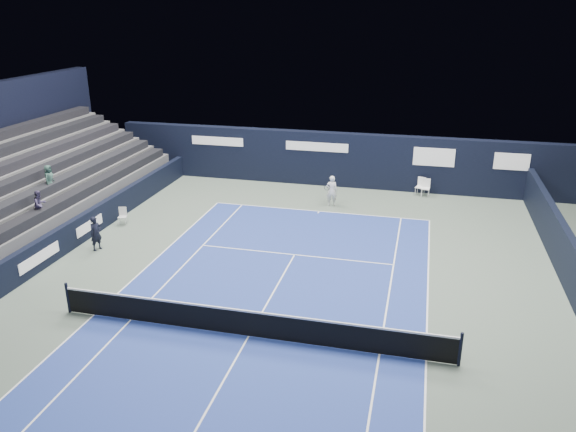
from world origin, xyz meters
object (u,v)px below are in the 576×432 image
(line_judge_chair, at_px, (123,215))
(tennis_player, at_px, (332,191))
(tennis_net, at_px, (248,323))
(folding_chair_back_b, at_px, (426,186))
(folding_chair_back_a, at_px, (421,185))

(line_judge_chair, bearing_deg, tennis_player, 12.98)
(tennis_net, height_order, tennis_player, tennis_player)
(line_judge_chair, relative_size, tennis_net, 0.06)
(folding_chair_back_b, height_order, line_judge_chair, folding_chair_back_b)
(folding_chair_back_a, distance_m, tennis_player, 5.36)
(tennis_player, bearing_deg, tennis_net, -91.99)
(line_judge_chair, bearing_deg, folding_chair_back_a, 14.57)
(folding_chair_back_a, height_order, line_judge_chair, folding_chair_back_a)
(tennis_net, relative_size, tennis_player, 7.96)
(folding_chair_back_a, bearing_deg, tennis_player, -128.01)
(folding_chair_back_b, distance_m, line_judge_chair, 16.02)
(line_judge_chair, bearing_deg, folding_chair_back_b, 13.59)
(tennis_net, xyz_separation_m, tennis_player, (0.45, 12.93, 0.30))
(folding_chair_back_a, height_order, tennis_net, tennis_net)
(folding_chair_back_a, xyz_separation_m, line_judge_chair, (-13.72, -7.94, -0.09))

